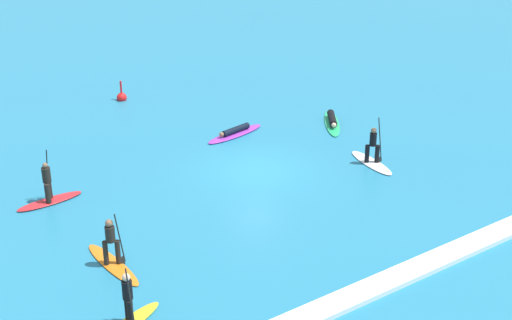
{
  "coord_description": "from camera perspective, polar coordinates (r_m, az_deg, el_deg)",
  "views": [
    {
      "loc": [
        -16.35,
        -23.78,
        14.22
      ],
      "look_at": [
        0.0,
        0.0,
        0.5
      ],
      "focal_mm": 53.79,
      "sensor_mm": 36.0,
      "label": 1
    }
  ],
  "objects": [
    {
      "name": "surfer_on_red_board",
      "position": [
        30.58,
        -15.16,
        -2.34
      ],
      "size": [
        2.67,
        0.89,
        2.18
      ],
      "rotation": [
        0.0,
        0.0,
        0.05
      ],
      "color": "red",
      "rests_on": "ground_plane"
    },
    {
      "name": "surfer_on_orange_board",
      "position": [
        26.1,
        -10.65,
        -6.85
      ],
      "size": [
        0.84,
        3.25,
        2.01
      ],
      "rotation": [
        0.0,
        0.0,
        4.78
      ],
      "color": "orange",
      "rests_on": "ground_plane"
    },
    {
      "name": "surfer_on_white_board",
      "position": [
        32.99,
        8.63,
        0.36
      ],
      "size": [
        0.98,
        2.76,
        2.18
      ],
      "rotation": [
        0.0,
        0.0,
        4.61
      ],
      "color": "white",
      "rests_on": "ground_plane"
    },
    {
      "name": "surfer_on_yellow_board",
      "position": [
        23.34,
        -9.42,
        -10.98
      ],
      "size": [
        2.52,
        1.41,
        2.11
      ],
      "rotation": [
        0.0,
        0.0,
        3.51
      ],
      "color": "yellow",
      "rests_on": "ground_plane"
    },
    {
      "name": "surfer_on_purple_board",
      "position": [
        35.56,
        -1.58,
        2.06
      ],
      "size": [
        3.3,
        1.25,
        0.39
      ],
      "rotation": [
        0.0,
        0.0,
        3.3
      ],
      "color": "purple",
      "rests_on": "ground_plane"
    },
    {
      "name": "surfer_on_green_board",
      "position": [
        36.92,
        5.68,
        2.91
      ],
      "size": [
        2.38,
        3.07,
        0.44
      ],
      "rotation": [
        0.0,
        0.0,
        4.12
      ],
      "color": "#23B266",
      "rests_on": "ground_plane"
    },
    {
      "name": "ground_plane",
      "position": [
        32.17,
        -0.0,
        -0.8
      ],
      "size": [
        120.0,
        120.0,
        0.0
      ],
      "primitive_type": "plane",
      "color": "teal",
      "rests_on": "ground"
    },
    {
      "name": "wave_crest",
      "position": [
        26.06,
        11.68,
        -8.01
      ],
      "size": [
        19.52,
        0.9,
        0.18
      ],
      "primitive_type": "cube",
      "color": "white",
      "rests_on": "ground_plane"
    },
    {
      "name": "marker_buoy",
      "position": [
        40.33,
        -9.95,
        4.63
      ],
      "size": [
        0.52,
        0.52,
        1.16
      ],
      "color": "red",
      "rests_on": "ground_plane"
    }
  ]
}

